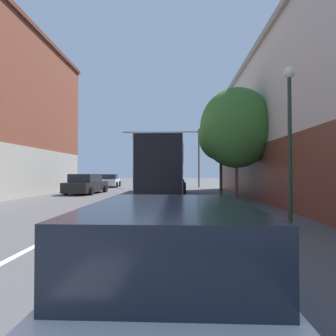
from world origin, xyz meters
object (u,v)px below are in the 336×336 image
(bus, at_px, (165,166))
(street_lamp, at_px, (290,136))
(street_tree_far, at_px, (236,128))
(parked_car_left_far, at_px, (109,181))
(street_tree_near, at_px, (221,136))
(parked_car_left_mid, at_px, (86,184))
(traffic_signal_gantry, at_px, (173,144))
(hatchback_foreground, at_px, (169,281))

(bus, bearing_deg, street_lamp, -160.59)
(bus, relative_size, street_tree_far, 1.91)
(parked_car_left_far, relative_size, street_tree_near, 0.76)
(bus, bearing_deg, parked_car_left_mid, 84.60)
(bus, relative_size, traffic_signal_gantry, 1.43)
(bus, xyz_separation_m, hatchback_foreground, (0.74, -16.28, -1.40))
(street_tree_near, bearing_deg, traffic_signal_gantry, 105.87)
(bus, distance_m, traffic_signal_gantry, 9.65)
(bus, bearing_deg, parked_car_left_far, 35.20)
(hatchback_foreground, relative_size, street_tree_far, 0.64)
(parked_car_left_far, bearing_deg, traffic_signal_gantry, -97.93)
(parked_car_left_far, bearing_deg, street_lamp, -159.31)
(parked_car_left_far, height_order, traffic_signal_gantry, traffic_signal_gantry)
(parked_car_left_far, bearing_deg, bus, -151.22)
(hatchback_foreground, xyz_separation_m, street_tree_far, (3.33, 12.00, 3.39))
(traffic_signal_gantry, height_order, street_tree_far, traffic_signal_gantry)
(bus, bearing_deg, hatchback_foreground, -176.36)
(hatchback_foreground, bearing_deg, street_tree_near, -11.04)
(parked_car_left_far, bearing_deg, hatchback_foreground, -169.75)
(parked_car_left_far, relative_size, street_lamp, 0.94)
(parked_car_left_mid, bearing_deg, street_lamp, -137.10)
(parked_car_left_mid, distance_m, street_tree_near, 10.37)
(parked_car_left_far, xyz_separation_m, street_tree_far, (10.57, -13.86, 3.32))
(street_lamp, xyz_separation_m, street_tree_near, (-0.22, 9.54, 1.34))
(traffic_signal_gantry, relative_size, street_tree_far, 1.34)
(street_tree_far, bearing_deg, street_lamp, -91.91)
(traffic_signal_gantry, xyz_separation_m, street_tree_far, (3.66, -13.55, -0.66))
(parked_car_left_mid, xyz_separation_m, street_lamp, (9.72, -12.20, 1.85))
(parked_car_left_far, bearing_deg, street_tree_far, -148.05)
(hatchback_foreground, distance_m, parked_car_left_far, 26.85)
(traffic_signal_gantry, xyz_separation_m, street_tree_near, (3.20, -11.26, -0.77))
(parked_car_left_mid, relative_size, parked_car_left_far, 1.10)
(street_lamp, relative_size, street_tree_far, 0.71)
(hatchback_foreground, bearing_deg, parked_car_left_far, 15.99)
(hatchback_foreground, xyz_separation_m, traffic_signal_gantry, (-0.33, 25.55, 4.05))
(hatchback_foreground, height_order, traffic_signal_gantry, traffic_signal_gantry)
(hatchback_foreground, relative_size, street_lamp, 0.90)
(street_tree_far, bearing_deg, hatchback_foreground, -105.53)
(traffic_signal_gantry, relative_size, street_lamp, 1.87)
(bus, height_order, parked_car_left_mid, bus)
(parked_car_left_mid, height_order, street_tree_far, street_tree_far)
(traffic_signal_gantry, bearing_deg, bus, -92.56)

